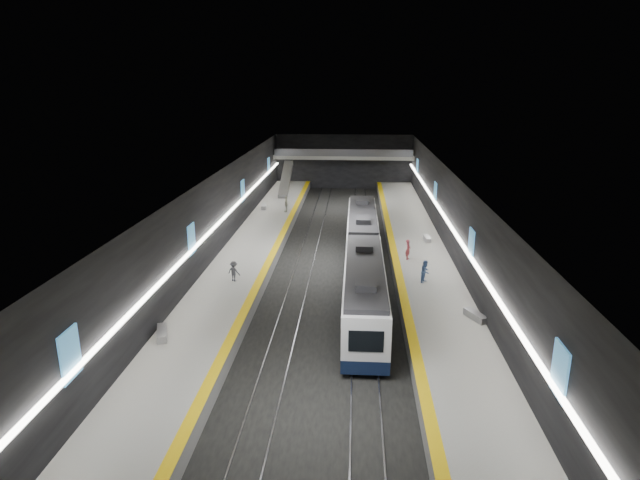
# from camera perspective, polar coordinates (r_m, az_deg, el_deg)

# --- Properties ---
(ground) EXTENTS (70.00, 70.00, 0.00)m
(ground) POSITION_cam_1_polar(r_m,az_deg,el_deg) (46.80, 1.44, -2.66)
(ground) COLOR black
(ground) RESTS_ON ground
(ceiling) EXTENTS (20.00, 70.00, 0.04)m
(ceiling) POSITION_cam_1_polar(r_m,az_deg,el_deg) (44.82, 1.51, 7.05)
(ceiling) COLOR beige
(ceiling) RESTS_ON wall_left
(wall_left) EXTENTS (0.04, 70.00, 8.00)m
(wall_left) POSITION_cam_1_polar(r_m,az_deg,el_deg) (47.11, -10.78, 2.25)
(wall_left) COLOR black
(wall_left) RESTS_ON ground
(wall_right) EXTENTS (0.04, 70.00, 8.00)m
(wall_right) POSITION_cam_1_polar(r_m,az_deg,el_deg) (46.34, 13.93, 1.82)
(wall_right) COLOR black
(wall_right) RESTS_ON ground
(wall_back) EXTENTS (20.00, 0.04, 8.00)m
(wall_back) POSITION_cam_1_polar(r_m,az_deg,el_deg) (80.00, 2.55, 8.34)
(wall_back) COLOR black
(wall_back) RESTS_ON ground
(platform_left) EXTENTS (5.00, 70.00, 1.00)m
(platform_left) POSITION_cam_1_polar(r_m,az_deg,el_deg) (47.52, -7.63, -1.87)
(platform_left) COLOR slate
(platform_left) RESTS_ON ground
(tile_surface_left) EXTENTS (5.00, 70.00, 0.02)m
(tile_surface_left) POSITION_cam_1_polar(r_m,az_deg,el_deg) (47.37, -7.66, -1.28)
(tile_surface_left) COLOR #999994
(tile_surface_left) RESTS_ON platform_left
(tactile_strip_left) EXTENTS (0.60, 70.00, 0.02)m
(tactile_strip_left) POSITION_cam_1_polar(r_m,az_deg,el_deg) (46.98, -5.02, -1.33)
(tactile_strip_left) COLOR yellow
(tactile_strip_left) RESTS_ON platform_left
(platform_right) EXTENTS (5.00, 70.00, 1.00)m
(platform_right) POSITION_cam_1_polar(r_m,az_deg,el_deg) (46.96, 10.63, -2.24)
(platform_right) COLOR slate
(platform_right) RESTS_ON ground
(tile_surface_right) EXTENTS (5.00, 70.00, 0.02)m
(tile_surface_right) POSITION_cam_1_polar(r_m,az_deg,el_deg) (46.80, 10.67, -1.65)
(tile_surface_right) COLOR #999994
(tile_surface_right) RESTS_ON platform_right
(tactile_strip_right) EXTENTS (0.60, 70.00, 0.02)m
(tactile_strip_right) POSITION_cam_1_polar(r_m,az_deg,el_deg) (46.58, 7.98, -1.59)
(tactile_strip_right) COLOR yellow
(tactile_strip_right) RESTS_ON platform_right
(rails) EXTENTS (6.52, 70.00, 0.12)m
(rails) POSITION_cam_1_polar(r_m,az_deg,el_deg) (46.78, 1.44, -2.59)
(rails) COLOR gray
(rails) RESTS_ON ground
(train) EXTENTS (2.69, 30.04, 3.60)m
(train) POSITION_cam_1_polar(r_m,az_deg,el_deg) (42.47, 4.61, -1.61)
(train) COLOR #0E1833
(train) RESTS_ON ground
(ad_posters) EXTENTS (19.94, 53.50, 2.20)m
(ad_posters) POSITION_cam_1_polar(r_m,az_deg,el_deg) (46.49, 1.53, 2.99)
(ad_posters) COLOR #3E86BC
(ad_posters) RESTS_ON wall_left
(cove_light_left) EXTENTS (0.25, 68.60, 0.12)m
(cove_light_left) POSITION_cam_1_polar(r_m,az_deg,el_deg) (47.11, -10.53, 2.02)
(cove_light_left) COLOR white
(cove_light_left) RESTS_ON wall_left
(cove_light_right) EXTENTS (0.25, 68.60, 0.12)m
(cove_light_right) POSITION_cam_1_polar(r_m,az_deg,el_deg) (46.36, 13.67, 1.59)
(cove_light_right) COLOR white
(cove_light_right) RESTS_ON wall_right
(mezzanine_bridge) EXTENTS (20.00, 3.00, 1.50)m
(mezzanine_bridge) POSITION_cam_1_polar(r_m,az_deg,el_deg) (77.81, 2.52, 8.88)
(mezzanine_bridge) COLOR gray
(mezzanine_bridge) RESTS_ON wall_left
(escalator) EXTENTS (1.20, 7.50, 3.92)m
(escalator) POSITION_cam_1_polar(r_m,az_deg,el_deg) (71.87, -3.67, 6.50)
(escalator) COLOR #99999E
(escalator) RESTS_ON platform_left
(bench_left_near) EXTENTS (1.15, 2.02, 0.48)m
(bench_left_near) POSITION_cam_1_polar(r_m,az_deg,el_deg) (33.07, -16.51, -9.53)
(bench_left_near) COLOR #99999E
(bench_left_near) RESTS_ON platform_left
(bench_left_far) EXTENTS (0.81, 2.03, 0.48)m
(bench_left_far) POSITION_cam_1_polar(r_m,az_deg,el_deg) (63.51, -6.02, 3.57)
(bench_left_far) COLOR #99999E
(bench_left_far) RESTS_ON platform_left
(bench_right_near) EXTENTS (1.27, 1.92, 0.46)m
(bench_right_near) POSITION_cam_1_polar(r_m,az_deg,el_deg) (35.33, 16.26, -7.78)
(bench_right_near) COLOR #99999E
(bench_right_near) RESTS_ON platform_right
(bench_right_far) EXTENTS (0.56, 1.72, 0.42)m
(bench_right_far) POSITION_cam_1_polar(r_m,az_deg,el_deg) (51.23, 11.35, 0.14)
(bench_right_far) COLOR #99999E
(bench_right_far) RESTS_ON platform_right
(passenger_right_a) EXTENTS (0.55, 0.70, 1.71)m
(passenger_right_a) POSITION_cam_1_polar(r_m,az_deg,el_deg) (45.41, 9.37, -1.02)
(passenger_right_a) COLOR #B54350
(passenger_right_a) RESTS_ON platform_right
(passenger_right_b) EXTENTS (0.97, 1.03, 1.69)m
(passenger_right_b) POSITION_cam_1_polar(r_m,az_deg,el_deg) (40.49, 11.17, -3.33)
(passenger_right_b) COLOR #5172B1
(passenger_right_b) RESTS_ON platform_right
(passenger_left_a) EXTENTS (0.45, 1.08, 1.85)m
(passenger_left_a) POSITION_cam_1_polar(r_m,az_deg,el_deg) (61.42, -3.62, 3.84)
(passenger_left_a) COLOR beige
(passenger_left_a) RESTS_ON platform_left
(passenger_left_b) EXTENTS (1.15, 0.92, 1.56)m
(passenger_left_b) POSITION_cam_1_polar(r_m,az_deg,el_deg) (40.46, -9.17, -3.34)
(passenger_left_b) COLOR #43434B
(passenger_left_b) RESTS_ON platform_left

